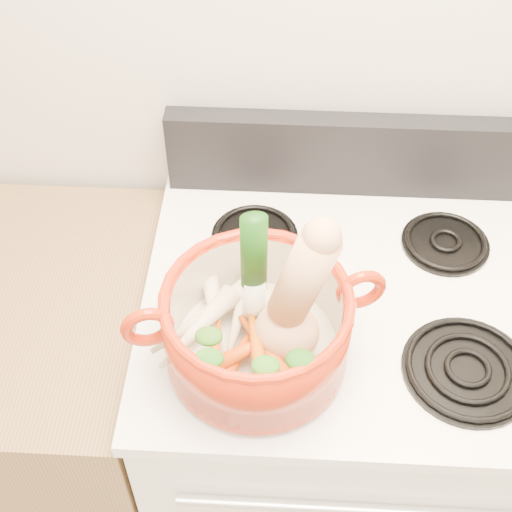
# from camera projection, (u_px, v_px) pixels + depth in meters

# --- Properties ---
(wall_back) EXTENTS (3.50, 0.02, 2.60)m
(wall_back) POSITION_uv_depth(u_px,v_px,m) (364.00, 27.00, 1.31)
(wall_back) COLOR beige
(wall_back) RESTS_ON floor
(stove_body) EXTENTS (0.76, 0.65, 0.92)m
(stove_body) POSITION_uv_depth(u_px,v_px,m) (331.00, 426.00, 1.69)
(stove_body) COLOR white
(stove_body) RESTS_ON floor
(cooktop) EXTENTS (0.78, 0.67, 0.03)m
(cooktop) POSITION_uv_depth(u_px,v_px,m) (351.00, 300.00, 1.34)
(cooktop) COLOR white
(cooktop) RESTS_ON stove_body
(control_backsplash) EXTENTS (0.76, 0.05, 0.18)m
(control_backsplash) POSITION_uv_depth(u_px,v_px,m) (351.00, 155.00, 1.47)
(control_backsplash) COLOR black
(control_backsplash) RESTS_ON cooktop
(oven_handle) EXTENTS (0.60, 0.02, 0.02)m
(oven_handle) POSITION_uv_depth(u_px,v_px,m) (349.00, 510.00, 1.23)
(oven_handle) COLOR silver
(oven_handle) RESTS_ON stove_body
(burner_front_left) EXTENTS (0.22, 0.22, 0.02)m
(burner_front_left) POSITION_uv_depth(u_px,v_px,m) (245.00, 359.00, 1.23)
(burner_front_left) COLOR black
(burner_front_left) RESTS_ON cooktop
(burner_front_right) EXTENTS (0.22, 0.22, 0.02)m
(burner_front_right) POSITION_uv_depth(u_px,v_px,m) (468.00, 369.00, 1.21)
(burner_front_right) COLOR black
(burner_front_right) RESTS_ON cooktop
(burner_back_left) EXTENTS (0.17, 0.17, 0.02)m
(burner_back_left) POSITION_uv_depth(u_px,v_px,m) (255.00, 234.00, 1.43)
(burner_back_left) COLOR black
(burner_back_left) RESTS_ON cooktop
(burner_back_right) EXTENTS (0.17, 0.17, 0.02)m
(burner_back_right) POSITION_uv_depth(u_px,v_px,m) (446.00, 242.00, 1.41)
(burner_back_right) COLOR black
(burner_back_right) RESTS_ON cooktop
(dutch_oven) EXTENTS (0.38, 0.38, 0.15)m
(dutch_oven) POSITION_uv_depth(u_px,v_px,m) (257.00, 328.00, 1.17)
(dutch_oven) COLOR #A5220A
(dutch_oven) RESTS_ON burner_front_left
(pot_handle_left) EXTENTS (0.09, 0.04, 0.09)m
(pot_handle_left) POSITION_uv_depth(u_px,v_px,m) (148.00, 327.00, 1.10)
(pot_handle_left) COLOR #A5220A
(pot_handle_left) RESTS_ON dutch_oven
(pot_handle_right) EXTENTS (0.09, 0.04, 0.09)m
(pot_handle_right) POSITION_uv_depth(u_px,v_px,m) (361.00, 290.00, 1.15)
(pot_handle_right) COLOR #A5220A
(pot_handle_right) RESTS_ON dutch_oven
(squash) EXTENTS (0.20, 0.15, 0.29)m
(squash) POSITION_uv_depth(u_px,v_px,m) (289.00, 297.00, 1.09)
(squash) COLOR tan
(squash) RESTS_ON dutch_oven
(leek) EXTENTS (0.05, 0.05, 0.27)m
(leek) POSITION_uv_depth(u_px,v_px,m) (254.00, 274.00, 1.12)
(leek) COLOR silver
(leek) RESTS_ON dutch_oven
(ginger) EXTENTS (0.11, 0.09, 0.05)m
(ginger) POSITION_uv_depth(u_px,v_px,m) (261.00, 305.00, 1.22)
(ginger) COLOR #CFBC7F
(ginger) RESTS_ON dutch_oven
(parsnip_0) EXTENTS (0.08, 0.21, 0.06)m
(parsnip_0) POSITION_uv_depth(u_px,v_px,m) (214.00, 309.00, 1.22)
(parsnip_0) COLOR #F0E1C3
(parsnip_0) RESTS_ON dutch_oven
(parsnip_1) EXTENTS (0.21, 0.18, 0.07)m
(parsnip_1) POSITION_uv_depth(u_px,v_px,m) (207.00, 314.00, 1.20)
(parsnip_1) COLOR beige
(parsnip_1) RESTS_ON dutch_oven
(parsnip_2) EXTENTS (0.07, 0.18, 0.05)m
(parsnip_2) POSITION_uv_depth(u_px,v_px,m) (240.00, 312.00, 1.20)
(parsnip_2) COLOR #EDE7C1
(parsnip_2) RESTS_ON dutch_oven
(parsnip_3) EXTENTS (0.14, 0.17, 0.05)m
(parsnip_3) POSITION_uv_depth(u_px,v_px,m) (197.00, 328.00, 1.17)
(parsnip_3) COLOR beige
(parsnip_3) RESTS_ON dutch_oven
(carrot_0) EXTENTS (0.09, 0.16, 0.05)m
(carrot_0) POSITION_uv_depth(u_px,v_px,m) (237.00, 357.00, 1.15)
(carrot_0) COLOR #DF480B
(carrot_0) RESTS_ON dutch_oven
(carrot_1) EXTENTS (0.03, 0.14, 0.04)m
(carrot_1) POSITION_uv_depth(u_px,v_px,m) (215.00, 357.00, 1.15)
(carrot_1) COLOR #C43E09
(carrot_1) RESTS_ON dutch_oven
(carrot_2) EXTENTS (0.14, 0.17, 0.05)m
(carrot_2) POSITION_uv_depth(u_px,v_px,m) (271.00, 358.00, 1.14)
(carrot_2) COLOR #CD500A
(carrot_2) RESTS_ON dutch_oven
(carrot_3) EXTENTS (0.14, 0.10, 0.04)m
(carrot_3) POSITION_uv_depth(u_px,v_px,m) (250.00, 349.00, 1.15)
(carrot_3) COLOR #D7550A
(carrot_3) RESTS_ON dutch_oven
(carrot_4) EXTENTS (0.07, 0.17, 0.05)m
(carrot_4) POSITION_uv_depth(u_px,v_px,m) (257.00, 349.00, 1.13)
(carrot_4) COLOR #C45209
(carrot_4) RESTS_ON dutch_oven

